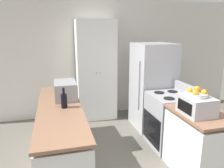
{
  "coord_description": "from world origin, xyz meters",
  "views": [
    {
      "loc": [
        -0.92,
        -1.72,
        1.94
      ],
      "look_at": [
        0.0,
        1.72,
        1.05
      ],
      "focal_mm": 35.0,
      "sensor_mm": 36.0,
      "label": 1
    }
  ],
  "objects_px": {
    "pantry_cabinet": "(96,71)",
    "wine_bottle": "(64,100)",
    "stove": "(169,120)",
    "microwave": "(65,90)",
    "fruit_bowl": "(197,93)",
    "refrigerator": "(152,86)",
    "toaster_oven": "(196,105)"
  },
  "relations": [
    {
      "from": "microwave",
      "to": "fruit_bowl",
      "type": "xyz_separation_m",
      "value": [
        1.54,
        -1.11,
        0.15
      ]
    },
    {
      "from": "stove",
      "to": "toaster_oven",
      "type": "bearing_deg",
      "value": -98.61
    },
    {
      "from": "toaster_oven",
      "to": "refrigerator",
      "type": "bearing_deg",
      "value": 84.18
    },
    {
      "from": "stove",
      "to": "microwave",
      "type": "height_order",
      "value": "microwave"
    },
    {
      "from": "refrigerator",
      "to": "stove",
      "type": "bearing_deg",
      "value": -92.8
    },
    {
      "from": "wine_bottle",
      "to": "fruit_bowl",
      "type": "relative_size",
      "value": 1.08
    },
    {
      "from": "microwave",
      "to": "toaster_oven",
      "type": "xyz_separation_m",
      "value": [
        1.55,
        -1.11,
        -0.02
      ]
    },
    {
      "from": "microwave",
      "to": "fruit_bowl",
      "type": "height_order",
      "value": "fruit_bowl"
    },
    {
      "from": "stove",
      "to": "microwave",
      "type": "xyz_separation_m",
      "value": [
        -1.68,
        0.28,
        0.57
      ]
    },
    {
      "from": "wine_bottle",
      "to": "fruit_bowl",
      "type": "distance_m",
      "value": 1.73
    },
    {
      "from": "microwave",
      "to": "toaster_oven",
      "type": "relative_size",
      "value": 1.23
    },
    {
      "from": "stove",
      "to": "microwave",
      "type": "bearing_deg",
      "value": 170.58
    },
    {
      "from": "stove",
      "to": "refrigerator",
      "type": "xyz_separation_m",
      "value": [
        0.04,
        0.78,
        0.39
      ]
    },
    {
      "from": "pantry_cabinet",
      "to": "fruit_bowl",
      "type": "xyz_separation_m",
      "value": [
        0.81,
        -2.36,
        0.1
      ]
    },
    {
      "from": "refrigerator",
      "to": "microwave",
      "type": "relative_size",
      "value": 3.28
    },
    {
      "from": "microwave",
      "to": "wine_bottle",
      "type": "height_order",
      "value": "wine_bottle"
    },
    {
      "from": "pantry_cabinet",
      "to": "refrigerator",
      "type": "bearing_deg",
      "value": -37.06
    },
    {
      "from": "stove",
      "to": "refrigerator",
      "type": "relative_size",
      "value": 0.62
    },
    {
      "from": "pantry_cabinet",
      "to": "microwave",
      "type": "distance_m",
      "value": 1.44
    },
    {
      "from": "refrigerator",
      "to": "microwave",
      "type": "height_order",
      "value": "refrigerator"
    },
    {
      "from": "pantry_cabinet",
      "to": "wine_bottle",
      "type": "height_order",
      "value": "pantry_cabinet"
    },
    {
      "from": "wine_bottle",
      "to": "toaster_oven",
      "type": "relative_size",
      "value": 0.68
    },
    {
      "from": "microwave",
      "to": "pantry_cabinet",
      "type": "bearing_deg",
      "value": 59.81
    },
    {
      "from": "stove",
      "to": "pantry_cabinet",
      "type": "bearing_deg",
      "value": 121.99
    },
    {
      "from": "wine_bottle",
      "to": "fruit_bowl",
      "type": "bearing_deg",
      "value": -23.14
    },
    {
      "from": "pantry_cabinet",
      "to": "refrigerator",
      "type": "relative_size",
      "value": 1.27
    },
    {
      "from": "fruit_bowl",
      "to": "wine_bottle",
      "type": "bearing_deg",
      "value": 156.86
    },
    {
      "from": "toaster_oven",
      "to": "fruit_bowl",
      "type": "relative_size",
      "value": 1.6
    },
    {
      "from": "stove",
      "to": "fruit_bowl",
      "type": "distance_m",
      "value": 1.11
    },
    {
      "from": "toaster_oven",
      "to": "fruit_bowl",
      "type": "bearing_deg",
      "value": -172.9
    },
    {
      "from": "refrigerator",
      "to": "fruit_bowl",
      "type": "relative_size",
      "value": 6.46
    },
    {
      "from": "microwave",
      "to": "fruit_bowl",
      "type": "bearing_deg",
      "value": -35.84
    }
  ]
}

